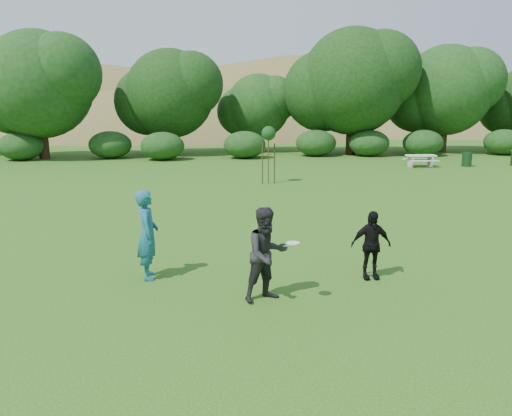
{
  "coord_description": "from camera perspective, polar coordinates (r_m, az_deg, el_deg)",
  "views": [
    {
      "loc": [
        -1.35,
        -10.46,
        3.95
      ],
      "look_at": [
        0.0,
        3.0,
        1.1
      ],
      "focal_mm": 35.0,
      "sensor_mm": 36.0,
      "label": 1
    }
  ],
  "objects": [
    {
      "name": "tree_row",
      "position": [
        39.42,
        0.96,
        13.23
      ],
      "size": [
        53.92,
        10.38,
        9.62
      ],
      "color": "#3A2616",
      "rests_on": "ground"
    },
    {
      "name": "player_grey",
      "position": [
        10.08,
        1.24,
        -5.32
      ],
      "size": [
        1.16,
        1.05,
        1.93
      ],
      "primitive_type": "imported",
      "rotation": [
        0.0,
        0.0,
        0.42
      ],
      "color": "black",
      "rests_on": "ground"
    },
    {
      "name": "hillside",
      "position": [
        80.5,
        -5.06,
        0.44
      ],
      "size": [
        150.0,
        72.0,
        52.0
      ],
      "color": "olive",
      "rests_on": "ground"
    },
    {
      "name": "trash_can_near",
      "position": [
        34.53,
        22.96,
        5.14
      ],
      "size": [
        0.6,
        0.6,
        0.9
      ],
      "primitive_type": "cylinder",
      "color": "#133619",
      "rests_on": "ground"
    },
    {
      "name": "picnic_table",
      "position": [
        33.26,
        18.31,
        5.37
      ],
      "size": [
        1.8,
        1.48,
        0.76
      ],
      "color": "silver",
      "rests_on": "ground"
    },
    {
      "name": "sapling",
      "position": [
        24.78,
        1.45,
        8.35
      ],
      "size": [
        0.7,
        0.7,
        2.85
      ],
      "color": "#3C2C17",
      "rests_on": "ground"
    },
    {
      "name": "player_black",
      "position": [
        11.65,
        13.0,
        -4.14
      ],
      "size": [
        0.93,
        0.4,
        1.58
      ],
      "primitive_type": "imported",
      "rotation": [
        0.0,
        0.0,
        0.01
      ],
      "color": "black",
      "rests_on": "ground"
    },
    {
      "name": "frisbee",
      "position": [
        9.74,
        4.27,
        -4.01
      ],
      "size": [
        0.27,
        0.27,
        0.03
      ],
      "color": "white",
      "rests_on": "ground"
    },
    {
      "name": "ground",
      "position": [
        11.26,
        1.54,
        -8.64
      ],
      "size": [
        120.0,
        120.0,
        0.0
      ],
      "primitive_type": "plane",
      "color": "#19470C",
      "rests_on": "ground"
    },
    {
      "name": "player_teal",
      "position": [
        11.58,
        -12.3,
        -2.99
      ],
      "size": [
        0.57,
        0.8,
        2.06
      ],
      "primitive_type": "imported",
      "rotation": [
        0.0,
        0.0,
        1.68
      ],
      "color": "#195B72",
      "rests_on": "ground"
    }
  ]
}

